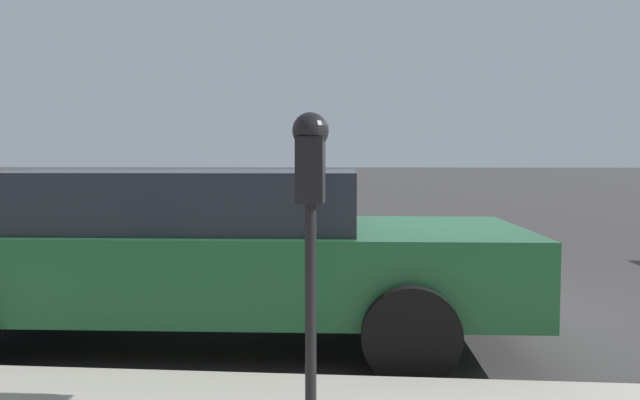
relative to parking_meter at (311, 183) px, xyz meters
The scene contains 3 objects.
ground_plane 3.17m from the parking_meter, 20.09° to the right, with size 220.00×220.00×0.00m, color #3D3A3A.
parking_meter is the anchor object (origin of this frame).
car_green 2.01m from the parking_meter, 33.10° to the left, with size 2.18×5.02×1.35m.
Camera 1 is at (-5.90, 0.67, 1.44)m, focal length 35.00 mm.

